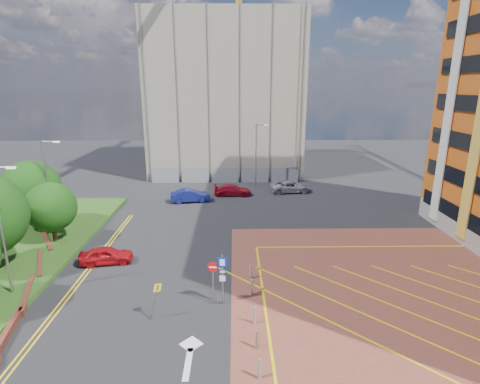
{
  "coord_description": "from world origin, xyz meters",
  "views": [
    {
      "loc": [
        1.21,
        -18.69,
        12.61
      ],
      "look_at": [
        1.6,
        5.21,
        5.76
      ],
      "focal_mm": 28.0,
      "sensor_mm": 36.0,
      "label": 1
    }
  ],
  "objects_px": {
    "lamp_left_near": "(2,226)",
    "lamp_left_far": "(49,183)",
    "lamp_back": "(257,153)",
    "car_red_back": "(232,190)",
    "car_blue_back": "(190,196)",
    "warning_sign": "(156,297)",
    "tree_c": "(51,207)",
    "car_silver_back": "(290,187)",
    "tree_d": "(31,189)",
    "car_red_left": "(106,255)",
    "sign_cluster": "(219,275)"
  },
  "relations": [
    {
      "from": "car_red_left",
      "to": "car_blue_back",
      "type": "distance_m",
      "value": 15.62
    },
    {
      "from": "lamp_back",
      "to": "car_red_back",
      "type": "bearing_deg",
      "value": -126.67
    },
    {
      "from": "sign_cluster",
      "to": "car_red_back",
      "type": "height_order",
      "value": "sign_cluster"
    },
    {
      "from": "lamp_back",
      "to": "tree_d",
      "type": "bearing_deg",
      "value": -143.91
    },
    {
      "from": "sign_cluster",
      "to": "car_blue_back",
      "type": "xyz_separation_m",
      "value": [
        -3.97,
        20.43,
        -1.23
      ]
    },
    {
      "from": "car_red_left",
      "to": "lamp_back",
      "type": "bearing_deg",
      "value": -39.67
    },
    {
      "from": "lamp_left_near",
      "to": "sign_cluster",
      "type": "relative_size",
      "value": 2.5
    },
    {
      "from": "lamp_back",
      "to": "warning_sign",
      "type": "relative_size",
      "value": 3.56
    },
    {
      "from": "tree_c",
      "to": "warning_sign",
      "type": "xyz_separation_m",
      "value": [
        10.37,
        -10.5,
        -1.76
      ]
    },
    {
      "from": "lamp_back",
      "to": "car_silver_back",
      "type": "bearing_deg",
      "value": -35.23
    },
    {
      "from": "tree_d",
      "to": "sign_cluster",
      "type": "relative_size",
      "value": 1.9
    },
    {
      "from": "tree_c",
      "to": "lamp_left_far",
      "type": "distance_m",
      "value": 2.65
    },
    {
      "from": "tree_d",
      "to": "car_blue_back",
      "type": "xyz_separation_m",
      "value": [
        12.82,
        8.41,
        -3.15
      ]
    },
    {
      "from": "car_blue_back",
      "to": "lamp_left_far",
      "type": "bearing_deg",
      "value": 121.32
    },
    {
      "from": "tree_d",
      "to": "car_silver_back",
      "type": "xyz_separation_m",
      "value": [
        24.58,
        12.17,
        -3.19
      ]
    },
    {
      "from": "car_blue_back",
      "to": "car_red_back",
      "type": "relative_size",
      "value": 0.99
    },
    {
      "from": "tree_d",
      "to": "car_red_left",
      "type": "distance_m",
      "value": 11.07
    },
    {
      "from": "tree_d",
      "to": "sign_cluster",
      "type": "distance_m",
      "value": 20.74
    },
    {
      "from": "tree_d",
      "to": "lamp_back",
      "type": "distance_m",
      "value": 25.47
    },
    {
      "from": "tree_c",
      "to": "car_silver_back",
      "type": "bearing_deg",
      "value": 35.11
    },
    {
      "from": "tree_c",
      "to": "sign_cluster",
      "type": "distance_m",
      "value": 16.53
    },
    {
      "from": "tree_d",
      "to": "lamp_left_near",
      "type": "xyz_separation_m",
      "value": [
        4.08,
        -11.0,
        0.79
      ]
    },
    {
      "from": "lamp_left_near",
      "to": "car_silver_back",
      "type": "height_order",
      "value": "lamp_left_near"
    },
    {
      "from": "car_red_left",
      "to": "lamp_left_far",
      "type": "bearing_deg",
      "value": 38.36
    },
    {
      "from": "tree_d",
      "to": "car_silver_back",
      "type": "relative_size",
      "value": 1.24
    },
    {
      "from": "car_red_back",
      "to": "car_silver_back",
      "type": "relative_size",
      "value": 0.9
    },
    {
      "from": "car_red_left",
      "to": "car_silver_back",
      "type": "distance_m",
      "value": 24.79
    },
    {
      "from": "lamp_left_far",
      "to": "car_blue_back",
      "type": "distance_m",
      "value": 14.82
    },
    {
      "from": "lamp_left_far",
      "to": "warning_sign",
      "type": "bearing_deg",
      "value": -47.9
    },
    {
      "from": "car_blue_back",
      "to": "car_red_back",
      "type": "distance_m",
      "value": 5.3
    },
    {
      "from": "lamp_back",
      "to": "sign_cluster",
      "type": "height_order",
      "value": "lamp_back"
    },
    {
      "from": "tree_c",
      "to": "lamp_back",
      "type": "bearing_deg",
      "value": 45.68
    },
    {
      "from": "tree_d",
      "to": "car_silver_back",
      "type": "height_order",
      "value": "tree_d"
    },
    {
      "from": "sign_cluster",
      "to": "tree_c",
      "type": "bearing_deg",
      "value": 146.84
    },
    {
      "from": "car_red_back",
      "to": "lamp_left_far",
      "type": "bearing_deg",
      "value": 128.11
    },
    {
      "from": "car_red_left",
      "to": "car_blue_back",
      "type": "relative_size",
      "value": 0.85
    },
    {
      "from": "car_red_left",
      "to": "sign_cluster",
      "type": "bearing_deg",
      "value": -132.89
    },
    {
      "from": "lamp_left_far",
      "to": "lamp_back",
      "type": "distance_m",
      "value": 24.46
    },
    {
      "from": "lamp_left_near",
      "to": "lamp_left_far",
      "type": "relative_size",
      "value": 1.0
    },
    {
      "from": "sign_cluster",
      "to": "warning_sign",
      "type": "height_order",
      "value": "sign_cluster"
    },
    {
      "from": "lamp_left_near",
      "to": "lamp_back",
      "type": "distance_m",
      "value": 30.8
    },
    {
      "from": "car_red_back",
      "to": "tree_c",
      "type": "bearing_deg",
      "value": 134.24
    },
    {
      "from": "tree_c",
      "to": "lamp_left_far",
      "type": "bearing_deg",
      "value": 114.71
    },
    {
      "from": "tree_d",
      "to": "sign_cluster",
      "type": "bearing_deg",
      "value": -35.58
    },
    {
      "from": "tree_c",
      "to": "car_red_left",
      "type": "bearing_deg",
      "value": -33.66
    },
    {
      "from": "tree_c",
      "to": "sign_cluster",
      "type": "bearing_deg",
      "value": -33.16
    },
    {
      "from": "car_red_left",
      "to": "car_silver_back",
      "type": "relative_size",
      "value": 0.77
    },
    {
      "from": "warning_sign",
      "to": "car_red_left",
      "type": "relative_size",
      "value": 0.6
    },
    {
      "from": "tree_c",
      "to": "car_red_back",
      "type": "bearing_deg",
      "value": 43.73
    },
    {
      "from": "car_red_back",
      "to": "lamp_back",
      "type": "bearing_deg",
      "value": -36.16
    }
  ]
}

